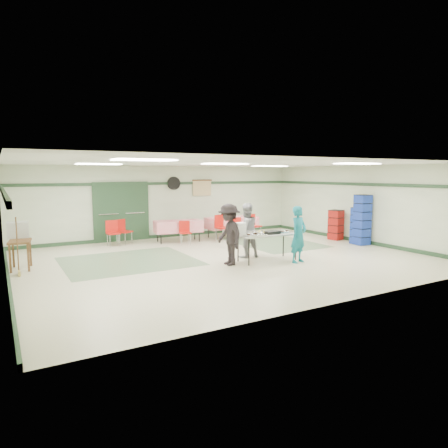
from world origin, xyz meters
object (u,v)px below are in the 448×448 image
dining_table_a (231,222)px  dining_table_b (178,226)px  crate_stack_red (336,225)px  printer_table (20,245)px  crate_stack_blue_a (358,226)px  serving_table (267,235)px  chair_b (221,225)px  office_printer (18,230)px  chair_loose_a (123,229)px  volunteer_teal (299,234)px  broom (17,245)px  volunteer_grey (246,230)px  chair_loose_b (113,231)px  volunteer_dark (229,235)px  crate_stack_blue_b (362,220)px  chair_d (185,230)px  chair_a (238,226)px  chair_c (253,223)px

dining_table_a → dining_table_b: (-2.20, -0.00, -0.00)m
crate_stack_red → printer_table: 10.32m
crate_stack_blue_a → serving_table: bearing=-171.9°
dining_table_b → dining_table_a: bearing=8.6°
chair_b → office_printer: office_printer is taller
chair_b → chair_loose_a: chair_b is taller
volunteer_teal → crate_stack_red: (3.66, 2.23, -0.22)m
volunteer_teal → broom: bearing=145.1°
volunteer_teal → volunteer_grey: 1.54m
chair_loose_a → chair_loose_b: chair_loose_b is taller
crate_stack_blue_a → volunteer_dark: bearing=-174.5°
serving_table → volunteer_teal: 0.86m
volunteer_dark → chair_b: (1.71, 3.46, -0.24)m
volunteer_grey → chair_loose_b: bearing=-50.4°
volunteer_grey → crate_stack_blue_b: size_ratio=0.92×
volunteer_teal → crate_stack_red: bearing=14.7°
broom → volunteer_grey: bearing=4.1°
chair_d → chair_loose_a: (-1.84, 1.05, 0.03)m
printer_table → broom: size_ratio=0.60×
dining_table_b → crate_stack_blue_a: 6.26m
chair_a → crate_stack_blue_b: size_ratio=0.47×
chair_b → crate_stack_red: (3.75, -1.90, -0.03)m
office_printer → printer_table: bearing=-86.6°
volunteer_grey → chair_loose_a: volunteer_grey is taller
volunteer_teal → chair_b: volunteer_teal is taller
chair_d → crate_stack_red: crate_stack_red is taller
chair_c → chair_d: 2.82m
volunteer_dark → office_printer: 5.56m
chair_a → chair_loose_a: size_ratio=0.94×
dining_table_a → office_printer: 7.44m
chair_b → crate_stack_blue_b: bearing=-53.7°
dining_table_b → chair_d: bearing=-82.2°
crate_stack_blue_a → office_printer: (-10.30, 2.21, 0.32)m
volunteer_teal → crate_stack_blue_b: size_ratio=0.90×
dining_table_a → chair_b: (-0.76, -0.56, 0.01)m
office_printer → crate_stack_blue_a: bearing=-8.6°
dining_table_a → chair_c: (0.61, -0.56, -0.02)m
chair_a → dining_table_a: bearing=87.2°
crate_stack_blue_a → broom: 10.43m
broom → crate_stack_blue_b: bearing=6.9°
dining_table_a → chair_loose_a: 4.08m
volunteer_teal → crate_stack_blue_a: volunteer_teal is taller
volunteer_dark → chair_c: size_ratio=1.83×
crate_stack_red → printer_table: size_ratio=1.31×
chair_b → chair_c: bearing=-14.2°
dining_table_a → printer_table: size_ratio=2.34×
broom → volunteer_dark: bearing=-4.0°
serving_table → crate_stack_blue_b: bearing=7.8°
volunteer_dark → volunteer_teal: bearing=73.1°
volunteer_dark → chair_d: (0.27, 3.45, -0.32)m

